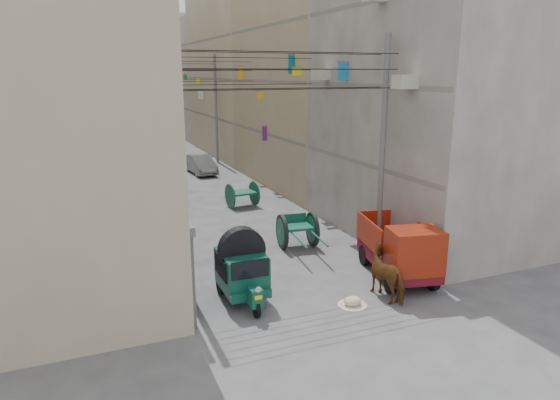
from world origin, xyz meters
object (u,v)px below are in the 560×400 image
tonga_cart (297,230)px  second_cart (242,194)px  distant_car_white (153,167)px  horse (389,274)px  auto_rickshaw (242,268)px  feed_sack (352,301)px  mini_truck (403,253)px  distant_car_grey (201,164)px  distant_car_green (146,144)px

tonga_cart → second_cart: size_ratio=1.99×
tonga_cart → distant_car_white: size_ratio=0.89×
second_cart → tonga_cart: bearing=-95.5°
tonga_cart → second_cart: 6.64m
horse → auto_rickshaw: bearing=-26.4°
feed_sack → distant_car_white: size_ratio=0.16×
auto_rickshaw → second_cart: auto_rickshaw is taller
mini_truck → horse: 1.36m
second_cart → distant_car_white: size_ratio=0.45×
tonga_cart → distant_car_white: 16.80m
distant_car_white → distant_car_grey: (3.13, -0.53, 0.04)m
tonga_cart → distant_car_grey: (0.02, 15.98, -0.08)m
auto_rickshaw → mini_truck: mini_truck is taller
second_cart → distant_car_white: second_cart is taller
auto_rickshaw → distant_car_grey: size_ratio=0.65×
auto_rickshaw → feed_sack: 3.43m
auto_rickshaw → distant_car_green: auto_rickshaw is taller
distant_car_grey → tonga_cart: bearing=-93.5°
feed_sack → horse: size_ratio=0.31×
distant_car_white → second_cart: bearing=106.1°
distant_car_green → second_cart: bearing=110.6°
tonga_cart → mini_truck: (1.78, -4.38, 0.28)m
feed_sack → horse: bearing=4.2°
auto_rickshaw → mini_truck: 5.31m
tonga_cart → distant_car_white: tonga_cart is taller
mini_truck → distant_car_white: size_ratio=1.13×
second_cart → distant_car_grey: (0.11, 9.35, -0.04)m
mini_truck → horse: mini_truck is taller
auto_rickshaw → distant_car_green: (1.42, 30.87, -0.38)m
tonga_cart → feed_sack: size_ratio=5.67×
distant_car_white → distant_car_green: size_ratio=0.79×
feed_sack → distant_car_green: 32.56m
tonga_cart → distant_car_green: 27.30m
horse → distant_car_white: horse is taller
distant_car_green → mini_truck: bearing=112.1°
horse → distant_car_white: 22.05m
tonga_cart → mini_truck: 4.74m
second_cart → horse: 11.86m
horse → distant_car_green: bearing=-91.2°
distant_car_grey → distant_car_white: bearing=167.0°
feed_sack → distant_car_grey: bearing=88.3°
second_cart → feed_sack: (-0.53, -11.93, -0.54)m
horse → distant_car_green: size_ratio=0.40×
feed_sack → distant_car_grey: 21.30m
mini_truck → tonga_cart: bearing=124.6°
feed_sack → mini_truck: bearing=20.9°
tonga_cart → second_cart: tonga_cart is taller
mini_truck → distant_car_white: bearing=115.7°
horse → distant_car_green: 32.54m
mini_truck → horse: bearing=-129.8°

